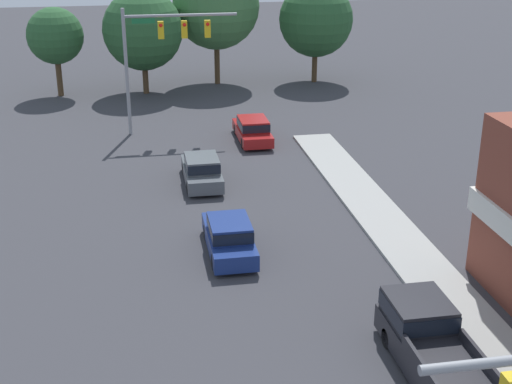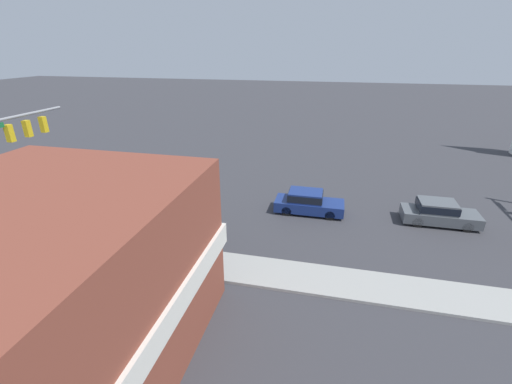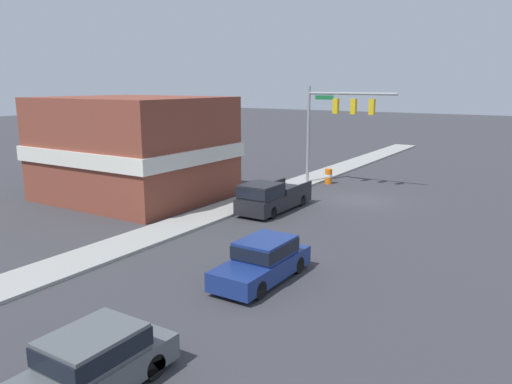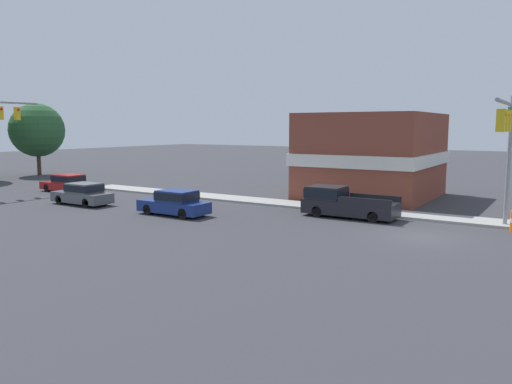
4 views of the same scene
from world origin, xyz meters
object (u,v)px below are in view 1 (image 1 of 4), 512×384
Objects in this scene: pickup_truck_parked at (430,342)px; car_second_ahead at (202,169)px; car_oncoming at (253,129)px; car_lead at (229,236)px.

car_second_ahead is at bearing 107.09° from pickup_truck_parked.
pickup_truck_parked reaches higher than car_oncoming.
car_lead is 10.29m from pickup_truck_parked.
car_lead is 0.82× the size of pickup_truck_parked.
pickup_truck_parked is (1.44, -24.11, 0.12)m from car_oncoming.
car_lead is 15.57m from car_oncoming.
pickup_truck_parked is at bearing 93.41° from car_oncoming.
car_lead is at bearing 119.35° from pickup_truck_parked.
pickup_truck_parked reaches higher than car_second_ahead.
pickup_truck_parked is (5.04, -8.97, 0.09)m from car_lead.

